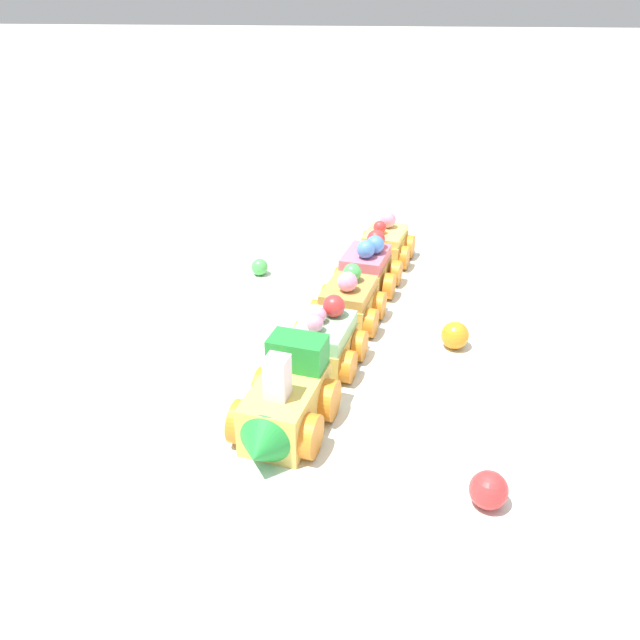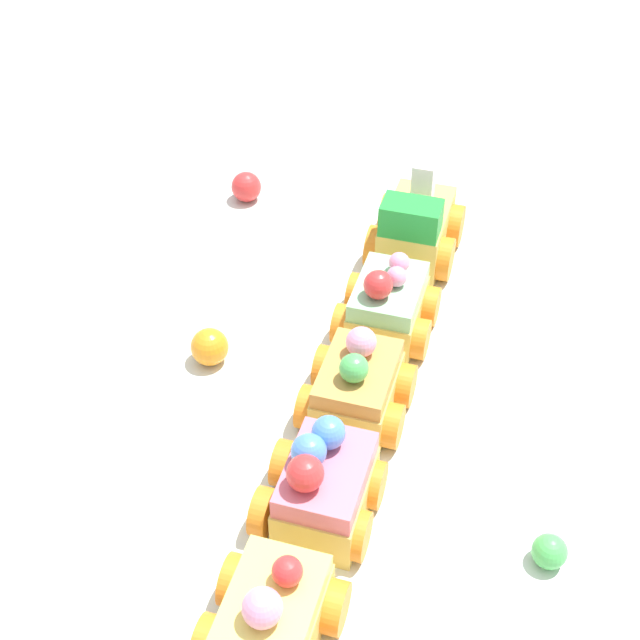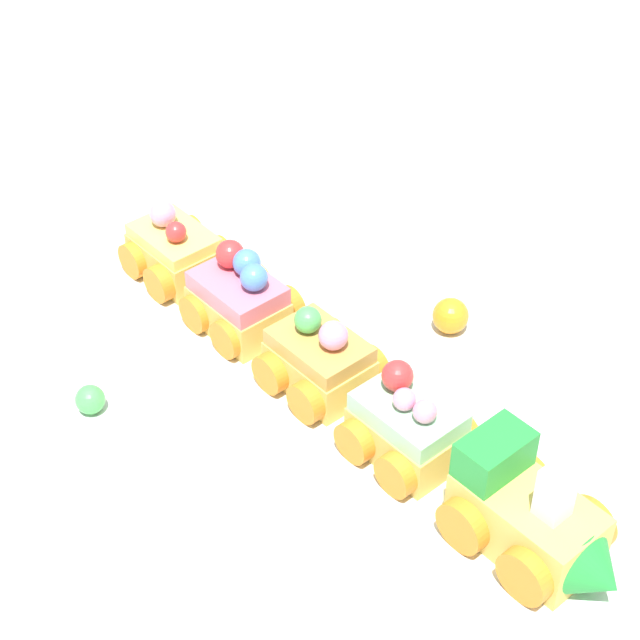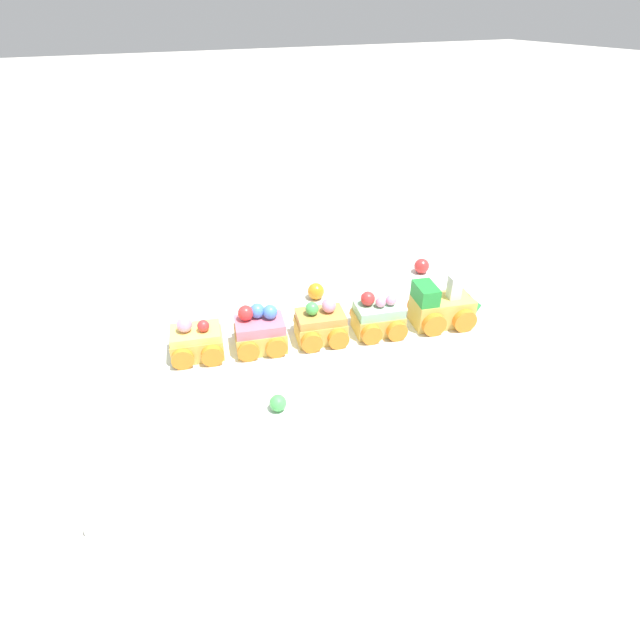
# 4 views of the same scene
# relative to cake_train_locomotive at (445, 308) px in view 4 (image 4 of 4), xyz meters

# --- Properties ---
(ground_plane) EXTENTS (10.00, 10.00, 0.00)m
(ground_plane) POSITION_rel_cake_train_locomotive_xyz_m (-0.16, 0.06, -0.04)
(ground_plane) COLOR beige
(display_board) EXTENTS (0.72, 0.40, 0.01)m
(display_board) POSITION_rel_cake_train_locomotive_xyz_m (-0.16, 0.06, -0.03)
(display_board) COLOR silver
(display_board) RESTS_ON ground_plane
(cake_train_locomotive) EXTENTS (0.12, 0.08, 0.08)m
(cake_train_locomotive) POSITION_rel_cake_train_locomotive_xyz_m (0.00, 0.00, 0.00)
(cake_train_locomotive) COLOR #E0BC56
(cake_train_locomotive) RESTS_ON display_board
(cake_car_mint) EXTENTS (0.08, 0.08, 0.06)m
(cake_car_mint) POSITION_rel_cake_train_locomotive_xyz_m (-0.10, 0.02, -0.00)
(cake_car_mint) COLOR #E0BC56
(cake_car_mint) RESTS_ON display_board
(cake_car_caramel) EXTENTS (0.08, 0.08, 0.06)m
(cake_car_caramel) POSITION_rel_cake_train_locomotive_xyz_m (-0.19, 0.04, -0.00)
(cake_car_caramel) COLOR #E0BC56
(cake_car_caramel) RESTS_ON display_board
(cake_car_strawberry) EXTENTS (0.08, 0.08, 0.07)m
(cake_car_strawberry) POSITION_rel_cake_train_locomotive_xyz_m (-0.27, 0.06, -0.00)
(cake_car_strawberry) COLOR #E0BC56
(cake_car_strawberry) RESTS_ON display_board
(cake_car_lemon) EXTENTS (0.08, 0.08, 0.06)m
(cake_car_lemon) POSITION_rel_cake_train_locomotive_xyz_m (-0.36, 0.08, -0.00)
(cake_car_lemon) COLOR #E0BC56
(cake_car_lemon) RESTS_ON display_board
(gumball_green) EXTENTS (0.02, 0.02, 0.02)m
(gumball_green) POSITION_rel_cake_train_locomotive_xyz_m (-0.30, -0.07, -0.01)
(gumball_green) COLOR #4CBC56
(gumball_green) RESTS_ON display_board
(gumball_red) EXTENTS (0.03, 0.03, 0.03)m
(gumball_red) POSITION_rel_cake_train_locomotive_xyz_m (0.06, 0.15, -0.01)
(gumball_red) COLOR red
(gumball_red) RESTS_ON display_board
(gumball_orange) EXTENTS (0.03, 0.03, 0.03)m
(gumball_orange) POSITION_rel_cake_train_locomotive_xyz_m (-0.15, 0.15, -0.01)
(gumball_orange) COLOR orange
(gumball_orange) RESTS_ON display_board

